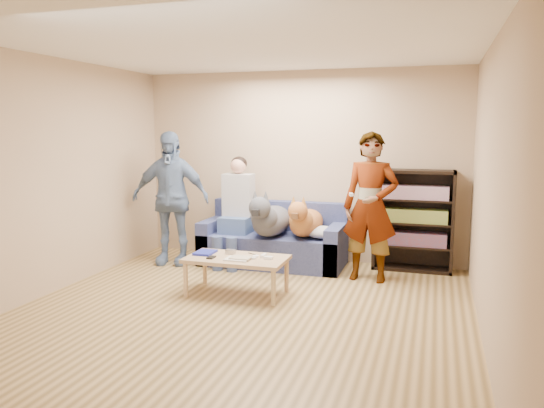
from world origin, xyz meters
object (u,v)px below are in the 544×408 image
(sofa, at_px, (274,243))
(bookshelf, at_px, (413,218))
(dog_gray, at_px, (270,219))
(person_standing_right, at_px, (370,207))
(person_seated, at_px, (236,207))
(dog_tan, at_px, (305,221))
(person_standing_left, at_px, (170,198))
(camera_silver, at_px, (231,252))
(notebook_blue, at_px, (205,252))
(coffee_table, at_px, (237,261))

(sofa, relative_size, bookshelf, 1.46)
(dog_gray, relative_size, bookshelf, 0.97)
(person_standing_right, distance_m, person_seated, 1.85)
(dog_tan, height_order, bookshelf, bookshelf)
(person_standing_right, xyz_separation_m, person_standing_left, (-2.66, 0.01, -0.00))
(camera_silver, bearing_deg, sofa, 84.87)
(person_seated, bearing_deg, dog_gray, -14.16)
(camera_silver, height_order, person_seated, person_seated)
(person_standing_right, xyz_separation_m, notebook_blue, (-1.72, -0.95, -0.46))
(person_standing_left, bearing_deg, dog_gray, -4.31)
(person_standing_left, bearing_deg, sofa, 6.32)
(person_seated, xyz_separation_m, dog_gray, (0.52, -0.13, -0.12))
(notebook_blue, relative_size, person_seated, 0.18)
(person_standing_left, distance_m, sofa, 1.52)
(notebook_blue, relative_size, camera_silver, 2.36)
(notebook_blue, relative_size, sofa, 0.14)
(person_standing_left, relative_size, coffee_table, 1.62)
(dog_tan, distance_m, coffee_table, 1.37)
(notebook_blue, bearing_deg, person_standing_right, 29.02)
(notebook_blue, bearing_deg, sofa, 73.78)
(person_standing_left, bearing_deg, person_standing_right, -10.36)
(person_standing_right, bearing_deg, camera_silver, -143.94)
(notebook_blue, relative_size, bookshelf, 0.20)
(camera_silver, height_order, coffee_table, camera_silver)
(sofa, xyz_separation_m, coffee_table, (0.00, -1.41, 0.09))
(camera_silver, bearing_deg, person_standing_left, 143.75)
(coffee_table, relative_size, bookshelf, 0.85)
(person_standing_right, bearing_deg, coffee_table, -138.23)
(person_standing_left, xyz_separation_m, dog_gray, (1.36, 0.14, -0.24))
(person_seated, xyz_separation_m, coffee_table, (0.50, -1.28, -0.40))
(person_standing_left, height_order, sofa, person_standing_left)
(notebook_blue, relative_size, dog_gray, 0.21)
(dog_tan, relative_size, coffee_table, 1.05)
(sofa, height_order, dog_gray, dog_gray)
(person_seated, bearing_deg, dog_tan, -1.35)
(camera_silver, relative_size, dog_tan, 0.09)
(person_standing_left, distance_m, dog_gray, 1.38)
(coffee_table, bearing_deg, person_seated, 111.40)
(person_seated, height_order, dog_gray, person_seated)
(coffee_table, bearing_deg, sofa, 90.16)
(person_standing_right, xyz_separation_m, dog_gray, (-1.31, 0.15, -0.24))
(dog_gray, bearing_deg, notebook_blue, -110.51)
(person_standing_right, distance_m, coffee_table, 1.74)
(dog_gray, bearing_deg, person_standing_left, -174.20)
(notebook_blue, height_order, sofa, sofa)
(coffee_table, bearing_deg, notebook_blue, 172.87)
(dog_gray, bearing_deg, bookshelf, 15.39)
(sofa, xyz_separation_m, person_seated, (-0.50, -0.13, 0.49))
(person_seated, relative_size, dog_gray, 1.16)
(bookshelf, bearing_deg, dog_gray, -164.61)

